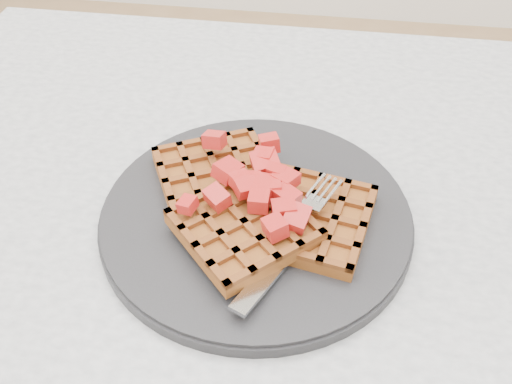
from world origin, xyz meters
TOP-DOWN VIEW (x-y plane):
  - table at (0.00, 0.00)m, footprint 1.20×0.80m
  - plate at (-0.14, -0.01)m, footprint 0.30×0.30m
  - waffles at (-0.14, -0.02)m, footprint 0.24×0.23m
  - strawberry_pile at (-0.14, -0.01)m, footprint 0.15×0.15m
  - fork at (-0.09, -0.05)m, footprint 0.09×0.17m

SIDE VIEW (x-z plane):
  - table at x=0.00m, z-range 0.26..1.01m
  - plate at x=-0.14m, z-range 0.75..0.77m
  - fork at x=-0.09m, z-range 0.77..0.78m
  - waffles at x=-0.14m, z-range 0.76..0.79m
  - strawberry_pile at x=-0.14m, z-range 0.79..0.82m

